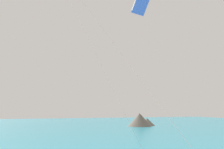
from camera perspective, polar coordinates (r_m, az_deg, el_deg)
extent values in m
cube|color=teal|center=(77.62, -17.45, -11.31)|extent=(200.00, 120.00, 0.20)
cube|color=blue|center=(30.01, 6.40, 15.19)|extent=(1.92, 1.52, 1.91)
cube|color=white|center=(29.67, 5.34, 15.88)|extent=(0.57, 1.21, 1.65)
cylinder|color=#B2B2B7|center=(20.03, 3.49, 2.85)|extent=(12.88, 0.30, 15.97)
cylinder|color=#B2B2B7|center=(22.96, -2.15, 1.50)|extent=(10.77, 6.71, 15.97)
cone|color=#665B51|center=(80.08, 7.94, -10.64)|extent=(5.32, 5.32, 2.47)
cone|color=#665B51|center=(76.54, 6.27, -10.21)|extent=(7.48, 7.48, 4.07)
cone|color=#665B51|center=(76.17, 6.02, -10.62)|extent=(5.98, 5.98, 3.03)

